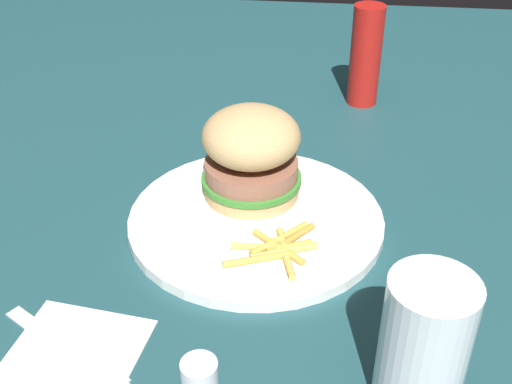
% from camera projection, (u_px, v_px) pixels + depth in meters
% --- Properties ---
extents(ground_plane, '(1.60, 1.60, 0.00)m').
position_uv_depth(ground_plane, '(282.00, 234.00, 0.69)').
color(ground_plane, '#1E474C').
extents(plate, '(0.27, 0.27, 0.01)m').
position_uv_depth(plate, '(256.00, 220.00, 0.70)').
color(plate, white).
rests_on(plate, ground_plane).
extents(sandwich, '(0.11, 0.11, 0.10)m').
position_uv_depth(sandwich, '(251.00, 153.00, 0.71)').
color(sandwich, tan).
rests_on(sandwich, plate).
extents(fries_pile, '(0.09, 0.09, 0.01)m').
position_uv_depth(fries_pile, '(279.00, 248.00, 0.65)').
color(fries_pile, '#E5B251').
rests_on(fries_pile, plate).
extents(napkin, '(0.12, 0.12, 0.00)m').
position_uv_depth(napkin, '(73.00, 355.00, 0.55)').
color(napkin, white).
rests_on(napkin, ground_plane).
extents(fork, '(0.16, 0.10, 0.00)m').
position_uv_depth(fork, '(74.00, 354.00, 0.55)').
color(fork, silver).
rests_on(fork, napkin).
extents(drink_glass, '(0.07, 0.07, 0.12)m').
position_uv_depth(drink_glass, '(422.00, 352.00, 0.49)').
color(drink_glass, silver).
rests_on(drink_glass, ground_plane).
extents(ketchup_bottle, '(0.04, 0.04, 0.14)m').
position_uv_depth(ketchup_bottle, '(366.00, 56.00, 0.92)').
color(ketchup_bottle, '#B21914').
rests_on(ketchup_bottle, ground_plane).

